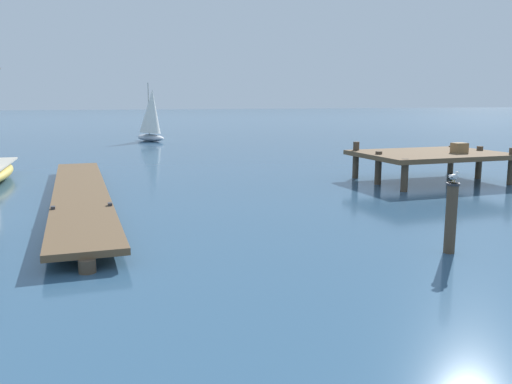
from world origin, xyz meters
name	(u,v)px	position (x,y,z in m)	size (l,w,h in m)	color
floating_dock	(80,192)	(-6.41, 17.04, 0.36)	(1.98, 16.75, 0.53)	brown
pier_platform	(431,155)	(8.35, 16.95, 1.15)	(6.28, 4.56, 1.73)	brown
mooring_piling	(451,217)	(1.62, 7.51, 0.88)	(0.30, 0.30, 1.68)	#4C3D2D
perched_seagull	(453,177)	(1.61, 7.50, 1.83)	(0.38, 0.20, 0.27)	gold
distant_sailboat	(151,116)	(0.21, 44.24, 2.22)	(2.80, 3.72, 5.03)	silver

